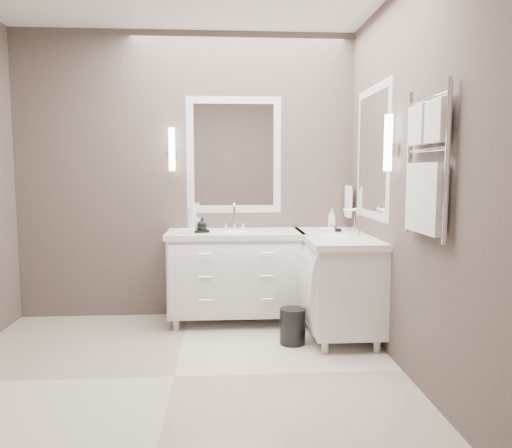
{
  "coord_description": "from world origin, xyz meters",
  "views": [
    {
      "loc": [
        0.34,
        -3.31,
        1.4
      ],
      "look_at": [
        0.61,
        0.7,
        0.97
      ],
      "focal_mm": 35.0,
      "sensor_mm": 36.0,
      "label": 1
    }
  ],
  "objects": [
    {
      "name": "soap_bottle_a",
      "position": [
        0.1,
        1.18,
        0.95
      ],
      "size": [
        0.08,
        0.08,
        0.14
      ],
      "primitive_type": "imported",
      "rotation": [
        0.0,
        0.0,
        -0.24
      ],
      "color": "white",
      "rests_on": "amenity_tray_back"
    },
    {
      "name": "floor",
      "position": [
        0.0,
        0.0,
        -0.01
      ],
      "size": [
        3.2,
        3.0,
        0.01
      ],
      "primitive_type": "cube",
      "color": "beige",
      "rests_on": "ground"
    },
    {
      "name": "towel_bar_corner",
      "position": [
        1.54,
        1.36,
        1.12
      ],
      "size": [
        0.03,
        0.22,
        0.3
      ],
      "color": "white",
      "rests_on": "wall_right"
    },
    {
      "name": "soap_bottle_c",
      "position": [
        1.34,
        1.19,
        0.97
      ],
      "size": [
        0.08,
        0.08,
        0.18
      ],
      "primitive_type": "imported",
      "rotation": [
        0.0,
        0.0,
        0.22
      ],
      "color": "white",
      "rests_on": "amenity_tray_right"
    },
    {
      "name": "wall_front",
      "position": [
        0.0,
        -1.5,
        1.35
      ],
      "size": [
        3.2,
        0.01,
        2.7
      ],
      "primitive_type": "cube",
      "color": "#534642",
      "rests_on": "floor"
    },
    {
      "name": "wall_back",
      "position": [
        0.0,
        1.5,
        1.35
      ],
      "size": [
        3.2,
        0.01,
        2.7
      ],
      "primitive_type": "cube",
      "color": "#534642",
      "rests_on": "floor"
    },
    {
      "name": "vanity_right",
      "position": [
        1.33,
        0.9,
        0.49
      ],
      "size": [
        0.59,
        1.24,
        0.97
      ],
      "color": "white",
      "rests_on": "floor"
    },
    {
      "name": "waste_bin",
      "position": [
        0.9,
        0.6,
        0.15
      ],
      "size": [
        0.23,
        0.23,
        0.29
      ],
      "primitive_type": "cylinder",
      "rotation": [
        0.0,
        0.0,
        -0.11
      ],
      "color": "black",
      "rests_on": "floor"
    },
    {
      "name": "water_bottle",
      "position": [
        0.06,
        1.12,
        0.96
      ],
      "size": [
        0.1,
        0.1,
        0.22
      ],
      "primitive_type": "cylinder",
      "rotation": [
        0.0,
        0.0,
        -0.3
      ],
      "color": "silver",
      "rests_on": "vanity_back"
    },
    {
      "name": "vanity_back",
      "position": [
        0.45,
        1.23,
        0.49
      ],
      "size": [
        1.24,
        0.59,
        0.97
      ],
      "color": "white",
      "rests_on": "floor"
    },
    {
      "name": "sconce_right",
      "position": [
        1.53,
        0.22,
        1.59
      ],
      "size": [
        0.06,
        0.06,
        0.4
      ],
      "color": "white",
      "rests_on": "wall_right"
    },
    {
      "name": "soap_bottle_b",
      "position": [
        0.16,
        1.13,
        0.93
      ],
      "size": [
        0.11,
        0.11,
        0.11
      ],
      "primitive_type": "imported",
      "rotation": [
        0.0,
        0.0,
        -0.27
      ],
      "color": "black",
      "rests_on": "amenity_tray_back"
    },
    {
      "name": "mirror_right",
      "position": [
        1.59,
        0.8,
        1.55
      ],
      "size": [
        0.02,
        0.9,
        1.1
      ],
      "color": "white",
      "rests_on": "wall_right"
    },
    {
      "name": "mirror_back",
      "position": [
        0.45,
        1.49,
        1.55
      ],
      "size": [
        0.9,
        0.02,
        1.1
      ],
      "color": "white",
      "rests_on": "wall_back"
    },
    {
      "name": "amenity_tray_back",
      "position": [
        0.13,
        1.16,
        0.86
      ],
      "size": [
        0.19,
        0.16,
        0.03
      ],
      "primitive_type": "cube",
      "rotation": [
        0.0,
        0.0,
        0.24
      ],
      "color": "black",
      "rests_on": "vanity_back"
    },
    {
      "name": "sconce_back",
      "position": [
        -0.13,
        1.43,
        1.59
      ],
      "size": [
        0.06,
        0.06,
        0.4
      ],
      "color": "white",
      "rests_on": "wall_back"
    },
    {
      "name": "amenity_tray_right",
      "position": [
        1.34,
        1.19,
        0.86
      ],
      "size": [
        0.15,
        0.18,
        0.03
      ],
      "primitive_type": "cube",
      "rotation": [
        0.0,
        0.0,
        0.15
      ],
      "color": "black",
      "rests_on": "vanity_right"
    },
    {
      "name": "wall_right",
      "position": [
        1.6,
        0.0,
        1.35
      ],
      "size": [
        0.01,
        3.0,
        2.7
      ],
      "primitive_type": "cube",
      "color": "#534642",
      "rests_on": "floor"
    },
    {
      "name": "towel_ladder",
      "position": [
        1.55,
        -0.4,
        1.39
      ],
      "size": [
        0.06,
        0.58,
        0.9
      ],
      "color": "white",
      "rests_on": "wall_right"
    }
  ]
}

